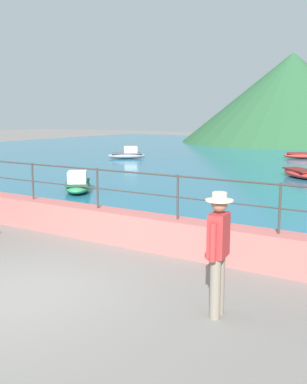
% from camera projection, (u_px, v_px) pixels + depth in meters
% --- Properties ---
extents(ground_plane, '(120.00, 120.00, 0.00)m').
position_uv_depth(ground_plane, '(19.00, 294.00, 7.10)').
color(ground_plane, slate).
extents(promenade_wall, '(20.00, 0.56, 0.70)m').
position_uv_depth(promenade_wall, '(136.00, 229.00, 9.70)').
color(promenade_wall, '#BC605B').
rests_on(promenade_wall, ground).
extents(railing, '(18.44, 0.04, 0.90)m').
position_uv_depth(railing, '(135.00, 184.00, 9.54)').
color(railing, '#383330').
rests_on(railing, promenade_wall).
extents(hill_main, '(21.16, 21.16, 8.59)m').
position_uv_depth(hill_main, '(291.00, 98.00, 44.10)').
color(hill_main, '#285633').
rests_on(hill_main, ground).
extents(person_walking, '(0.38, 0.57, 1.75)m').
position_uv_depth(person_walking, '(218.00, 248.00, 6.19)').
color(person_walking, slate).
rests_on(person_walking, ground).
extents(boat_1, '(2.36, 2.13, 0.76)m').
position_uv_depth(boat_1, '(127.00, 154.00, 28.13)').
color(boat_1, gray).
rests_on(boat_1, lake_water).
extents(boat_4, '(2.46, 1.55, 0.36)m').
position_uv_depth(boat_4, '(302.00, 155.00, 28.17)').
color(boat_4, red).
rests_on(boat_4, lake_water).
extents(boat_5, '(2.13, 2.37, 0.76)m').
position_uv_depth(boat_5, '(78.00, 184.00, 16.08)').
color(boat_5, '#338C59').
rests_on(boat_5, lake_water).
extents(boat_7, '(2.21, 2.31, 0.36)m').
position_uv_depth(boat_7, '(300.00, 173.00, 19.73)').
color(boat_7, red).
rests_on(boat_7, lake_water).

